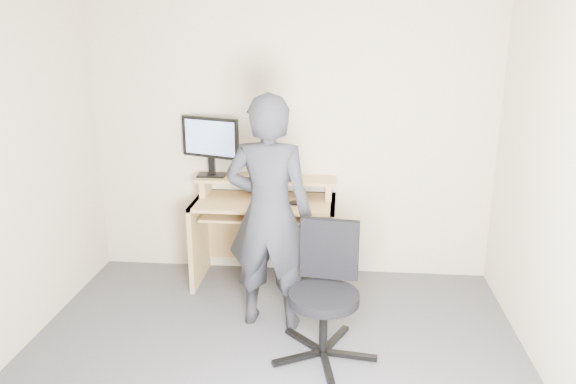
% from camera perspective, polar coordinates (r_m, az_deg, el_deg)
% --- Properties ---
extents(ground, '(3.50, 3.50, 0.00)m').
position_cam_1_polar(ground, '(3.76, -2.22, -18.75)').
color(ground, '#56565C').
rests_on(ground, ground).
extents(back_wall, '(3.50, 0.02, 2.50)m').
position_cam_1_polar(back_wall, '(4.89, 0.32, 5.72)').
color(back_wall, beige).
rests_on(back_wall, ground).
extents(desk, '(1.20, 0.60, 0.91)m').
position_cam_1_polar(desk, '(4.89, -2.27, -2.85)').
color(desk, '#DDB96C').
rests_on(desk, ground).
extents(monitor, '(0.52, 0.22, 0.52)m').
position_cam_1_polar(monitor, '(4.86, -7.90, 5.13)').
color(monitor, black).
rests_on(monitor, desk).
extents(external_drive, '(0.11, 0.15, 0.20)m').
position_cam_1_polar(external_drive, '(4.83, -1.90, 2.64)').
color(external_drive, black).
rests_on(external_drive, desk).
extents(travel_mug, '(0.10, 0.10, 0.19)m').
position_cam_1_polar(travel_mug, '(4.84, -1.58, 2.63)').
color(travel_mug, silver).
rests_on(travel_mug, desk).
extents(smartphone, '(0.10, 0.14, 0.01)m').
position_cam_1_polar(smartphone, '(4.77, 0.30, 1.30)').
color(smartphone, black).
rests_on(smartphone, desk).
extents(charger, '(0.05, 0.04, 0.03)m').
position_cam_1_polar(charger, '(4.80, -5.38, 1.47)').
color(charger, black).
rests_on(charger, desk).
extents(headphones, '(0.17, 0.17, 0.06)m').
position_cam_1_polar(headphones, '(4.94, -4.64, 1.83)').
color(headphones, silver).
rests_on(headphones, desk).
extents(keyboard, '(0.49, 0.33, 0.03)m').
position_cam_1_polar(keyboard, '(4.68, -2.11, -2.19)').
color(keyboard, black).
rests_on(keyboard, desk).
extents(mouse, '(0.10, 0.07, 0.04)m').
position_cam_1_polar(mouse, '(4.62, 0.72, -1.10)').
color(mouse, black).
rests_on(mouse, desk).
extents(office_chair, '(0.70, 0.71, 0.90)m').
position_cam_1_polar(office_chair, '(3.82, 3.86, -9.57)').
color(office_chair, black).
rests_on(office_chair, ground).
extents(person, '(0.67, 0.48, 1.74)m').
position_cam_1_polar(person, '(4.04, -1.94, -2.22)').
color(person, black).
rests_on(person, ground).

